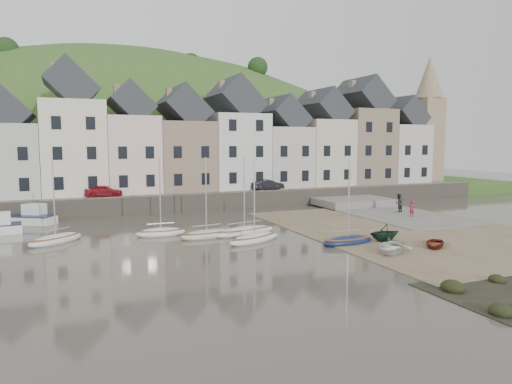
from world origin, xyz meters
name	(u,v)px	position (x,y,z in m)	size (l,w,h in m)	color
ground	(287,241)	(0.00, 0.00, 0.00)	(160.00, 160.00, 0.00)	#444036
quay_land	(183,189)	(0.00, 32.00, 0.75)	(90.00, 30.00, 1.50)	#325120
quay_street	(207,192)	(0.00, 20.50, 1.55)	(70.00, 7.00, 0.10)	slate
seawall	(217,201)	(0.00, 17.00, 0.90)	(70.00, 1.20, 1.80)	slate
beach	(407,230)	(11.00, 0.00, 0.03)	(18.00, 26.00, 0.06)	brown
slipway	(385,213)	(15.00, 8.00, 0.06)	(8.00, 18.00, 0.12)	slate
hillside	(125,274)	(-5.00, 60.00, -17.99)	(134.40, 84.00, 84.00)	#325120
townhouse_terrace	(213,141)	(1.76, 24.00, 7.32)	(61.05, 8.00, 13.93)	silver
church_spire	(428,115)	(34.55, 24.00, 11.06)	(4.00, 4.00, 18.00)	#997F60
sailboat_0	(56,239)	(-15.75, 5.69, 0.26)	(4.40, 3.99, 6.32)	white
sailboat_1	(161,232)	(-8.23, 5.41, 0.27)	(3.85, 1.56, 6.32)	white
sailboat_2	(207,234)	(-5.18, 3.27, 0.26)	(4.39, 2.13, 6.32)	beige
sailboat_3	(254,238)	(-2.35, 0.60, 0.26)	(5.04, 3.39, 6.32)	white
sailboat_4	(244,231)	(-2.06, 3.41, 0.26)	(5.85, 2.83, 6.32)	white
sailboat_5	(348,240)	(3.47, -2.75, 0.27)	(4.23, 1.76, 6.32)	#141E3F
motorboat_2	(28,217)	(-18.09, 15.26, 0.58)	(5.21, 4.22, 1.70)	white
rowboat_white	(391,247)	(4.56, -6.14, 0.40)	(2.33, 3.26, 0.68)	silver
rowboat_green	(384,232)	(6.38, -3.06, 0.70)	(2.10, 2.43, 1.28)	black
rowboat_red	(435,243)	(8.26, -6.07, 0.32)	(1.82, 2.55, 0.53)	maroon
person_red	(412,209)	(15.61, 4.83, 0.88)	(0.56, 0.37, 1.53)	maroon
person_dark	(398,203)	(16.31, 7.61, 1.05)	(0.91, 0.71, 1.87)	black
car_left	(104,191)	(-11.26, 19.50, 2.23)	(1.48, 3.68, 1.25)	maroon
car_right	(268,185)	(7.05, 19.50, 2.23)	(1.32, 3.80, 1.25)	black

